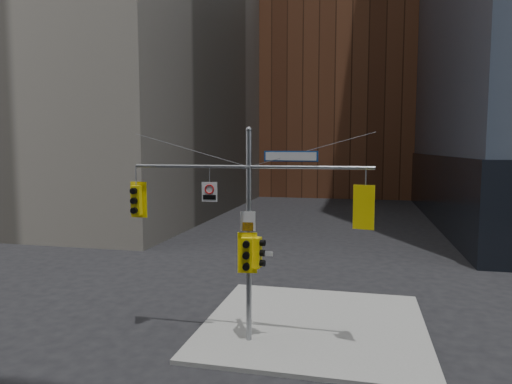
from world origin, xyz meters
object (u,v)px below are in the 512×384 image
at_px(regulatory_sign_arm, 209,191).
at_px(traffic_light_east_arm, 365,207).
at_px(traffic_light_pole_side, 258,253).
at_px(traffic_light_west_arm, 137,200).
at_px(street_sign_blade, 291,156).
at_px(signal_assembly, 249,215).
at_px(traffic_light_pole_front, 247,254).

bearing_deg(regulatory_sign_arm, traffic_light_east_arm, -3.76).
bearing_deg(traffic_light_pole_side, traffic_light_west_arm, 98.01).
xyz_separation_m(traffic_light_pole_side, street_sign_blade, (1.06, 0.00, 3.19)).
bearing_deg(street_sign_blade, regulatory_sign_arm, -175.32).
bearing_deg(signal_assembly, regulatory_sign_arm, -179.14).
relative_size(traffic_light_west_arm, traffic_light_east_arm, 0.92).
bearing_deg(traffic_light_east_arm, traffic_light_pole_side, 12.98).
bearing_deg(street_sign_blade, signal_assembly, -175.69).
bearing_deg(street_sign_blade, traffic_light_pole_front, -164.78).
bearing_deg(traffic_light_pole_side, signal_assembly, 98.34).
xyz_separation_m(signal_assembly, street_sign_blade, (1.38, 0.00, 1.93)).
bearing_deg(traffic_light_east_arm, traffic_light_west_arm, 12.89).
height_order(traffic_light_west_arm, traffic_light_east_arm, traffic_light_east_arm).
bearing_deg(street_sign_blade, traffic_light_west_arm, -175.92).
relative_size(traffic_light_east_arm, street_sign_blade, 0.78).
xyz_separation_m(traffic_light_pole_front, street_sign_blade, (1.38, 0.27, 3.19)).
distance_m(traffic_light_east_arm, regulatory_sign_arm, 5.08).
bearing_deg(signal_assembly, traffic_light_pole_front, -90.21).
relative_size(traffic_light_pole_side, traffic_light_pole_front, 0.75).
bearing_deg(street_sign_blade, traffic_light_east_arm, 4.12).
distance_m(signal_assembly, street_sign_blade, 2.38).
height_order(traffic_light_pole_side, street_sign_blade, street_sign_blade).
xyz_separation_m(street_sign_blade, regulatory_sign_arm, (-2.73, -0.02, -1.18)).
distance_m(signal_assembly, traffic_light_pole_side, 1.29).
xyz_separation_m(traffic_light_pole_side, regulatory_sign_arm, (-1.67, -0.02, 2.01)).
xyz_separation_m(signal_assembly, traffic_light_pole_front, (-0.00, -0.27, -1.25)).
distance_m(traffic_light_east_arm, street_sign_blade, 2.81).
bearing_deg(traffic_light_pole_side, street_sign_blade, -81.72).
bearing_deg(signal_assembly, traffic_light_east_arm, 0.01).
relative_size(traffic_light_pole_side, regulatory_sign_arm, 1.54).
relative_size(signal_assembly, traffic_light_west_arm, 6.32).
bearing_deg(traffic_light_east_arm, street_sign_blade, 12.92).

